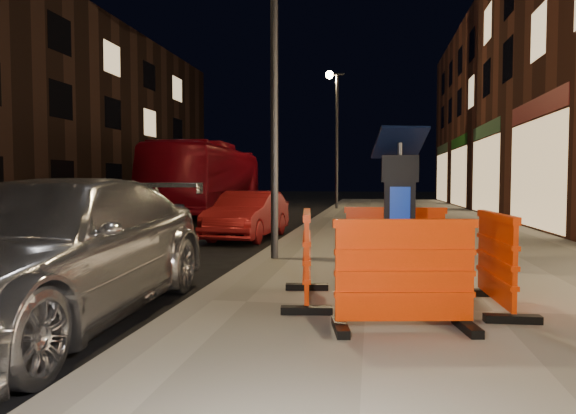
% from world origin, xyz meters
% --- Properties ---
extents(ground_plane, '(120.00, 120.00, 0.00)m').
position_xyz_m(ground_plane, '(0.00, 0.00, 0.00)').
color(ground_plane, black).
rests_on(ground_plane, ground).
extents(sidewalk, '(6.00, 60.00, 0.15)m').
position_xyz_m(sidewalk, '(3.00, 0.00, 0.07)').
color(sidewalk, gray).
rests_on(sidewalk, ground).
extents(kerb, '(0.30, 60.00, 0.15)m').
position_xyz_m(kerb, '(0.00, 0.00, 0.07)').
color(kerb, slate).
rests_on(kerb, ground).
extents(parking_kiosk, '(0.58, 0.58, 1.71)m').
position_xyz_m(parking_kiosk, '(2.09, 0.14, 1.00)').
color(parking_kiosk, black).
rests_on(parking_kiosk, sidewalk).
extents(barrier_front, '(1.29, 0.71, 0.95)m').
position_xyz_m(barrier_front, '(2.09, -0.81, 0.63)').
color(barrier_front, '#FF3805').
rests_on(barrier_front, sidewalk).
extents(barrier_back, '(1.24, 0.55, 0.95)m').
position_xyz_m(barrier_back, '(2.09, 1.09, 0.63)').
color(barrier_back, '#FF3805').
rests_on(barrier_back, sidewalk).
extents(barrier_kerbside, '(0.65, 1.28, 0.95)m').
position_xyz_m(barrier_kerbside, '(1.14, 0.14, 0.63)').
color(barrier_kerbside, '#FF3805').
rests_on(barrier_kerbside, sidewalk).
extents(barrier_bldgside, '(0.57, 1.25, 0.95)m').
position_xyz_m(barrier_bldgside, '(3.04, 0.14, 0.63)').
color(barrier_bldgside, '#FF3805').
rests_on(barrier_bldgside, sidewalk).
extents(car_silver, '(2.20, 5.07, 1.45)m').
position_xyz_m(car_silver, '(-1.38, -0.54, 0.00)').
color(car_silver, silver).
rests_on(car_silver, ground).
extents(car_red, '(1.48, 3.61, 1.16)m').
position_xyz_m(car_red, '(-1.17, 6.97, 0.00)').
color(car_red, maroon).
rests_on(car_red, ground).
extents(bus_doubledecker, '(3.05, 10.57, 2.91)m').
position_xyz_m(bus_doubledecker, '(-4.92, 15.52, 0.00)').
color(bus_doubledecker, maroon).
rests_on(bus_doubledecker, ground).
extents(street_lamp_mid, '(0.12, 0.12, 6.00)m').
position_xyz_m(street_lamp_mid, '(0.25, 3.00, 3.15)').
color(street_lamp_mid, '#3F3F44').
rests_on(street_lamp_mid, sidewalk).
extents(street_lamp_far, '(0.12, 0.12, 6.00)m').
position_xyz_m(street_lamp_far, '(0.25, 18.00, 3.15)').
color(street_lamp_far, '#3F3F44').
rests_on(street_lamp_far, sidewalk).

